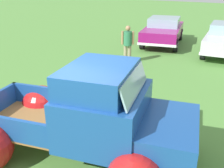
# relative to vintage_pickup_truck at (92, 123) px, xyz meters

# --- Properties ---
(ground_plane) EXTENTS (80.00, 80.00, 0.00)m
(ground_plane) POSITION_rel_vintage_pickup_truck_xyz_m (-0.38, -0.10, -0.76)
(ground_plane) COLOR #548C3D
(vintage_pickup_truck) EXTENTS (4.95, 3.59, 1.96)m
(vintage_pickup_truck) POSITION_rel_vintage_pickup_truck_xyz_m (0.00, 0.00, 0.00)
(vintage_pickup_truck) COLOR black
(vintage_pickup_truck) RESTS_ON ground
(show_car_0) EXTENTS (2.84, 4.67, 1.43)m
(show_car_0) POSITION_rel_vintage_pickup_truck_xyz_m (-2.51, 9.93, 0.03)
(show_car_0) COLOR black
(show_car_0) RESTS_ON ground
(spectator_0) EXTENTS (0.51, 0.46, 1.59)m
(spectator_0) POSITION_rel_vintage_pickup_truck_xyz_m (-2.47, 5.84, 0.14)
(spectator_0) COLOR gray
(spectator_0) RESTS_ON ground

